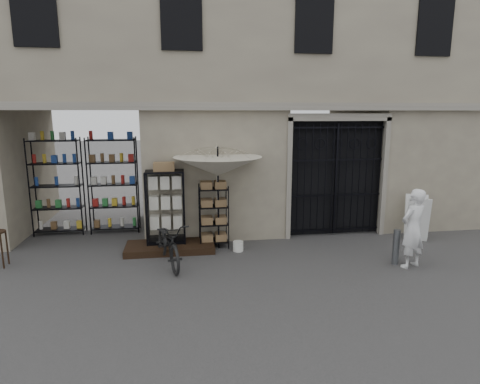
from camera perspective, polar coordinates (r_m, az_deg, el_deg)
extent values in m
plane|color=black|center=(8.27, 7.08, -10.95)|extent=(80.00, 80.00, 0.00)
cube|color=gray|center=(11.64, 2.07, 18.09)|extent=(14.00, 4.00, 9.00)
cube|color=black|center=(10.56, -21.51, 1.67)|extent=(3.00, 1.70, 3.00)
cube|color=black|center=(11.09, -21.11, 0.82)|extent=(2.70, 0.50, 2.50)
cube|color=black|center=(10.52, 13.14, 2.13)|extent=(2.50, 0.06, 3.00)
cube|color=black|center=(10.38, 13.45, 1.72)|extent=(0.05, 0.05, 2.80)
cube|color=black|center=(9.42, -9.90, -7.74)|extent=(2.00, 0.90, 0.15)
cube|color=black|center=(9.57, -10.38, -6.69)|extent=(0.87, 0.57, 0.09)
cube|color=silver|center=(9.10, -10.48, -2.45)|extent=(0.78, 0.07, 1.56)
cube|color=silver|center=(9.38, -10.53, -2.63)|extent=(0.73, 0.42, 1.30)
cube|color=olive|center=(9.20, -10.75, 3.28)|extent=(0.49, 0.39, 0.19)
cube|color=black|center=(9.39, -3.77, -3.42)|extent=(0.71, 0.55, 1.48)
cube|color=olive|center=(9.40, -3.77, -3.69)|extent=(0.60, 0.45, 1.11)
cylinder|color=black|center=(9.17, -3.12, -0.92)|extent=(0.05, 0.05, 2.36)
imported|color=beige|center=(9.02, -3.18, 4.42)|extent=(2.21, 2.23, 1.59)
cylinder|color=silver|center=(9.23, -0.27, -7.71)|extent=(0.25, 0.25, 0.23)
imported|color=black|center=(8.63, -10.01, -10.08)|extent=(0.83, 1.06, 1.79)
cylinder|color=slate|center=(9.00, 21.31, -7.28)|extent=(0.16, 0.16, 0.75)
imported|color=white|center=(9.07, 22.97, -9.75)|extent=(1.15, 1.74, 0.39)
cube|color=silver|center=(10.58, 23.98, -3.66)|extent=(0.58, 0.45, 1.10)
cube|color=silver|center=(10.91, 23.74, -3.21)|extent=(0.58, 0.45, 1.10)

